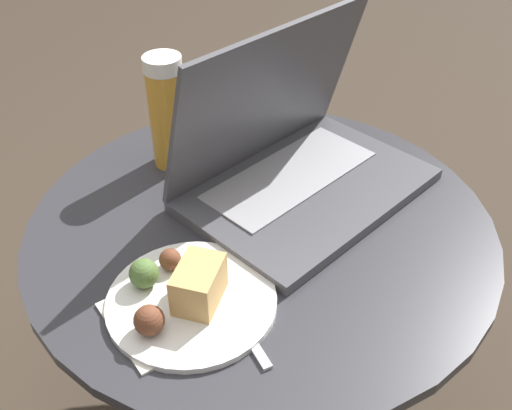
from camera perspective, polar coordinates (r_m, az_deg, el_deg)
ground_plane at (r=1.27m, az=0.33°, el=-18.71°), size 6.00×6.00×0.00m
table at (r=0.99m, az=0.40°, el=-7.43°), size 0.70×0.70×0.49m
napkin at (r=0.78m, az=-6.77°, el=-9.41°), size 0.19×0.13×0.00m
laptop at (r=0.94m, az=3.65°, el=4.42°), size 0.42×0.32×0.26m
beer_glass at (r=0.99m, az=-8.45°, el=8.74°), size 0.06×0.06×0.19m
snack_plate at (r=0.77m, az=-6.66°, el=-8.43°), size 0.22×0.22×0.06m
fork at (r=0.78m, az=-2.57°, el=-9.62°), size 0.04×0.19×0.01m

